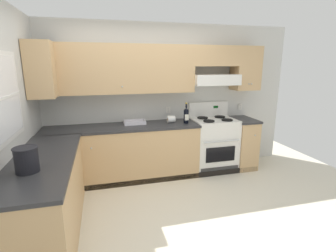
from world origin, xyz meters
TOP-DOWN VIEW (x-y plane):
  - ground_plane at (0.00, 0.00)m, footprint 7.04×7.04m
  - wall_back at (0.39, 1.53)m, footprint 4.68×0.57m
  - wall_left at (-1.59, 0.23)m, footprint 0.47×4.00m
  - counter_back_run at (-0.02, 1.24)m, footprint 3.60×0.65m
  - counter_left_run at (-1.24, -0.00)m, footprint 0.63×1.91m
  - stove at (1.30, 1.25)m, footprint 0.76×0.62m
  - wine_bottle at (0.74, 1.17)m, footprint 0.08×0.08m
  - bowl at (-0.10, 1.34)m, footprint 0.35×0.23m
  - bucket at (-1.30, -0.34)m, footprint 0.22×0.22m
  - paper_towel_roll at (0.51, 1.29)m, footprint 0.13×0.12m

SIDE VIEW (x-z plane):
  - ground_plane at x=0.00m, z-range 0.00..0.00m
  - counter_back_run at x=-0.02m, z-range 0.00..0.91m
  - counter_left_run at x=-1.24m, z-range 0.00..0.91m
  - stove at x=1.30m, z-range -0.12..1.08m
  - bowl at x=-0.10m, z-range 0.90..0.96m
  - paper_towel_roll at x=0.51m, z-range 0.91..1.03m
  - bucket at x=-1.30m, z-range 0.92..1.15m
  - wine_bottle at x=0.74m, z-range 0.87..1.22m
  - wall_left at x=-1.59m, z-range 0.07..2.62m
  - wall_back at x=0.39m, z-range 0.20..2.75m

